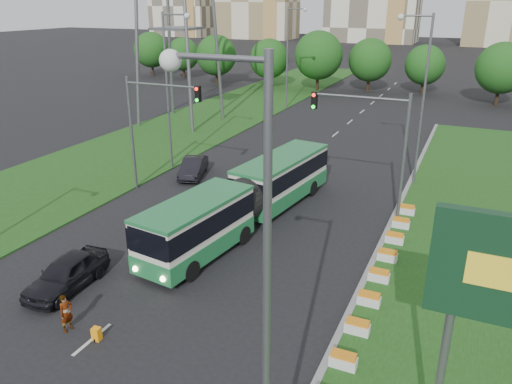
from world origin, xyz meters
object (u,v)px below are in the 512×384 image
at_px(traffic_mast_median, 377,138).
at_px(shopping_trolley, 97,334).
at_px(car_left_near, 67,273).
at_px(car_left_far, 193,167).
at_px(traffic_mast_left, 150,117).
at_px(pedestrian, 66,313).
at_px(articulated_bus, 246,198).

relative_size(traffic_mast_median, shopping_trolley, 14.13).
distance_m(car_left_near, shopping_trolley, 4.64).
xyz_separation_m(traffic_mast_median, car_left_near, (-11.44, -13.43, -4.56)).
distance_m(traffic_mast_median, shopping_trolley, 18.36).
height_order(traffic_mast_median, car_left_far, traffic_mast_median).
height_order(traffic_mast_left, car_left_far, traffic_mast_left).
relative_size(traffic_mast_median, traffic_mast_left, 1.00).
bearing_deg(traffic_mast_left, traffic_mast_median, 3.77).
xyz_separation_m(car_left_near, shopping_trolley, (3.87, -2.51, -0.51)).
height_order(pedestrian, shopping_trolley, pedestrian).
bearing_deg(pedestrian, shopping_trolley, -82.92).
xyz_separation_m(pedestrian, shopping_trolley, (1.51, -0.02, -0.55)).
height_order(traffic_mast_median, traffic_mast_left, same).
height_order(car_left_near, pedestrian, pedestrian).
height_order(traffic_mast_median, shopping_trolley, traffic_mast_median).
bearing_deg(pedestrian, car_left_near, 51.41).
height_order(car_left_near, shopping_trolley, car_left_near).
xyz_separation_m(car_left_far, shopping_trolley, (6.73, -18.83, -0.45)).
distance_m(traffic_mast_median, articulated_bus, 8.44).
bearing_deg(car_left_near, traffic_mast_median, 46.46).
relative_size(car_left_near, car_left_far, 1.05).
bearing_deg(pedestrian, car_left_far, 23.44).
bearing_deg(shopping_trolley, pedestrian, 175.25).
height_order(traffic_mast_median, articulated_bus, traffic_mast_median).
height_order(articulated_bus, shopping_trolley, articulated_bus).
distance_m(articulated_bus, pedestrian, 12.76).
xyz_separation_m(traffic_mast_median, traffic_mast_left, (-15.16, -1.00, 0.00)).
relative_size(articulated_bus, shopping_trolley, 30.04).
bearing_deg(traffic_mast_left, car_left_far, 77.49).
bearing_deg(articulated_bus, traffic_mast_left, 171.87).
xyz_separation_m(traffic_mast_left, car_left_near, (3.72, -12.43, -4.56)).
bearing_deg(traffic_mast_left, shopping_trolley, -63.07).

